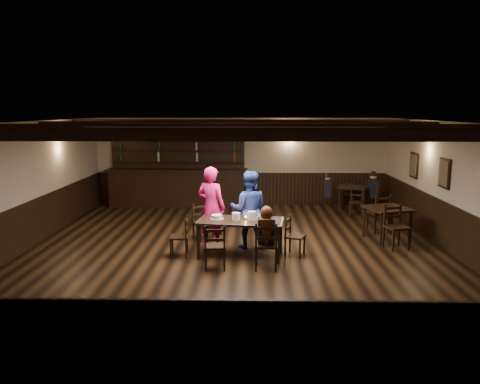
{
  "coord_description": "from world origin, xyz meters",
  "views": [
    {
      "loc": [
        0.29,
        -9.54,
        2.94
      ],
      "look_at": [
        0.08,
        0.2,
        1.23
      ],
      "focal_mm": 35.0,
      "sensor_mm": 36.0,
      "label": 1
    }
  ],
  "objects_px": {
    "chair_near_right": "(266,242)",
    "dining_table": "(241,223)",
    "chair_near_left": "(215,244)",
    "woman_pink": "(211,207)",
    "man_blue": "(249,209)",
    "cake": "(217,217)",
    "bar_counter": "(178,182)"
  },
  "relations": [
    {
      "from": "chair_near_right",
      "to": "dining_table",
      "type": "bearing_deg",
      "value": 119.93
    },
    {
      "from": "chair_near_left",
      "to": "woman_pink",
      "type": "height_order",
      "value": "woman_pink"
    },
    {
      "from": "woman_pink",
      "to": "chair_near_right",
      "type": "bearing_deg",
      "value": 150.82
    },
    {
      "from": "dining_table",
      "to": "woman_pink",
      "type": "distance_m",
      "value": 0.9
    },
    {
      "from": "man_blue",
      "to": "dining_table",
      "type": "bearing_deg",
      "value": 79.34
    },
    {
      "from": "chair_near_right",
      "to": "cake",
      "type": "height_order",
      "value": "chair_near_right"
    },
    {
      "from": "bar_counter",
      "to": "woman_pink",
      "type": "bearing_deg",
      "value": -72.49
    },
    {
      "from": "chair_near_left",
      "to": "chair_near_right",
      "type": "relative_size",
      "value": 0.94
    },
    {
      "from": "dining_table",
      "to": "man_blue",
      "type": "height_order",
      "value": "man_blue"
    },
    {
      "from": "chair_near_right",
      "to": "man_blue",
      "type": "xyz_separation_m",
      "value": [
        -0.33,
        1.47,
        0.3
      ]
    },
    {
      "from": "man_blue",
      "to": "bar_counter",
      "type": "xyz_separation_m",
      "value": [
        -2.22,
        4.46,
        -0.11
      ]
    },
    {
      "from": "chair_near_right",
      "to": "woman_pink",
      "type": "height_order",
      "value": "woman_pink"
    },
    {
      "from": "dining_table",
      "to": "man_blue",
      "type": "xyz_separation_m",
      "value": [
        0.16,
        0.62,
        0.16
      ]
    },
    {
      "from": "woman_pink",
      "to": "bar_counter",
      "type": "bearing_deg",
      "value": -49.55
    },
    {
      "from": "chair_near_left",
      "to": "bar_counter",
      "type": "distance_m",
      "value": 6.15
    },
    {
      "from": "chair_near_left",
      "to": "chair_near_right",
      "type": "bearing_deg",
      "value": 0.09
    },
    {
      "from": "woman_pink",
      "to": "man_blue",
      "type": "bearing_deg",
      "value": -155.97
    },
    {
      "from": "chair_near_left",
      "to": "bar_counter",
      "type": "relative_size",
      "value": 0.2
    },
    {
      "from": "chair_near_left",
      "to": "cake",
      "type": "distance_m",
      "value": 0.99
    },
    {
      "from": "dining_table",
      "to": "cake",
      "type": "height_order",
      "value": "cake"
    },
    {
      "from": "chair_near_left",
      "to": "cake",
      "type": "height_order",
      "value": "chair_near_left"
    },
    {
      "from": "man_blue",
      "to": "cake",
      "type": "distance_m",
      "value": 0.84
    },
    {
      "from": "cake",
      "to": "bar_counter",
      "type": "height_order",
      "value": "bar_counter"
    },
    {
      "from": "chair_near_right",
      "to": "woman_pink",
      "type": "relative_size",
      "value": 0.52
    },
    {
      "from": "cake",
      "to": "bar_counter",
      "type": "xyz_separation_m",
      "value": [
        -1.57,
        4.99,
        -0.07
      ]
    },
    {
      "from": "dining_table",
      "to": "chair_near_right",
      "type": "xyz_separation_m",
      "value": [
        0.49,
        -0.85,
        -0.15
      ]
    },
    {
      "from": "dining_table",
      "to": "woman_pink",
      "type": "bearing_deg",
      "value": 136.74
    },
    {
      "from": "chair_near_right",
      "to": "bar_counter",
      "type": "distance_m",
      "value": 6.46
    },
    {
      "from": "woman_pink",
      "to": "cake",
      "type": "relative_size",
      "value": 6.48
    },
    {
      "from": "woman_pink",
      "to": "man_blue",
      "type": "height_order",
      "value": "woman_pink"
    },
    {
      "from": "chair_near_left",
      "to": "dining_table",
      "type": "bearing_deg",
      "value": 61.78
    },
    {
      "from": "chair_near_right",
      "to": "bar_counter",
      "type": "height_order",
      "value": "bar_counter"
    }
  ]
}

